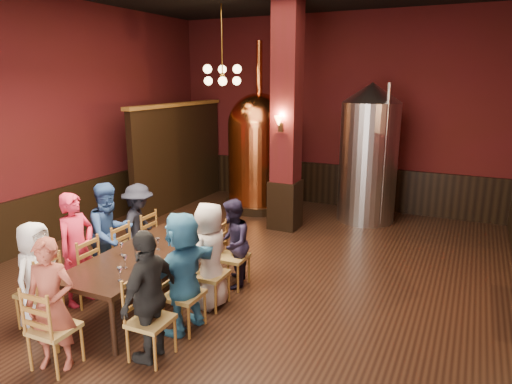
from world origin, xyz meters
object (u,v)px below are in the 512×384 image
at_px(person_2, 110,234).
at_px(person_0, 37,275).
at_px(steel_vessel, 369,153).
at_px(rose_vase, 178,225).
at_px(person_1, 77,249).
at_px(dining_table, 143,257).
at_px(copper_kettle, 259,150).

bearing_deg(person_2, person_0, -166.44).
relative_size(steel_vessel, rose_vase, 9.73).
xyz_separation_m(person_0, person_2, (-0.04, 1.33, 0.10)).
relative_size(person_1, person_2, 1.00).
height_order(dining_table, person_2, person_2).
relative_size(person_2, steel_vessel, 0.53).
bearing_deg(person_2, person_1, -166.44).
bearing_deg(steel_vessel, person_2, -119.43).
xyz_separation_m(person_1, person_2, (-0.02, 0.66, -0.00)).
xyz_separation_m(person_2, steel_vessel, (2.74, 4.86, 0.69)).
bearing_deg(dining_table, copper_kettle, 95.54).
bearing_deg(person_0, person_2, -8.89).
height_order(dining_table, person_0, person_0).
relative_size(dining_table, person_1, 1.54).
bearing_deg(person_1, steel_vessel, -26.02).
relative_size(person_2, rose_vase, 5.17).
xyz_separation_m(dining_table, steel_vessel, (1.88, 5.16, 0.79)).
height_order(person_1, steel_vessel, steel_vessel).
bearing_deg(person_1, copper_kettle, -1.87).
relative_size(person_1, rose_vase, 5.18).
bearing_deg(person_1, dining_table, -66.82).
relative_size(person_1, copper_kettle, 0.41).
bearing_deg(rose_vase, person_2, -156.49).
distance_m(dining_table, copper_kettle, 5.12).
xyz_separation_m(person_2, copper_kettle, (0.22, 4.73, 0.62)).
bearing_deg(dining_table, person_0, -130.36).
xyz_separation_m(dining_table, copper_kettle, (-0.64, 5.03, 0.71)).
height_order(person_2, copper_kettle, copper_kettle).
distance_m(copper_kettle, rose_vase, 4.40).
height_order(dining_table, steel_vessel, steel_vessel).
height_order(steel_vessel, rose_vase, steel_vessel).
height_order(person_0, copper_kettle, copper_kettle).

